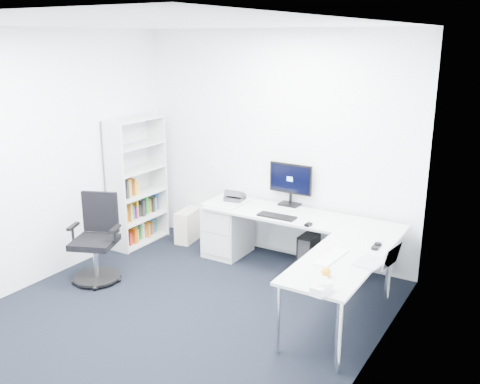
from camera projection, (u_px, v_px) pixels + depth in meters
The scene contains 21 objects.
ground at pixel (169, 323), 5.05m from camera, with size 4.20×4.20×0.00m, color black.
ceiling at pixel (157, 24), 4.29m from camera, with size 4.20×4.20×0.00m, color white.
wall_back at pixel (274, 145), 6.40m from camera, with size 3.60×0.02×2.70m, color white.
wall_left at pixel (28, 162), 5.56m from camera, with size 0.02×4.20×2.70m, color white.
wall_right at pixel (363, 220), 3.78m from camera, with size 0.02×4.20×2.70m, color white.
l_desk at pixel (288, 253), 5.83m from camera, with size 2.27×1.27×0.66m, color silver, non-canonical shape.
drawer_pedestal at pixel (228, 227), 6.58m from camera, with size 0.45×0.55×0.68m, color silver.
bookshelf at pixel (137, 182), 6.82m from camera, with size 0.32×0.82×1.64m, color silver, non-canonical shape.
task_chair at pixel (94, 240), 5.79m from camera, with size 0.54×0.54×0.96m, color black, non-canonical shape.
black_pc_tower at pixel (311, 250), 6.27m from camera, with size 0.18×0.41×0.40m, color black.
beige_pc_tower at pixel (188, 225), 7.05m from camera, with size 0.20×0.44×0.42m, color beige.
power_strip at pixel (331, 268), 6.19m from camera, with size 0.32×0.05×0.04m, color white.
monitor at pixel (290, 184), 6.32m from camera, with size 0.54×0.17×0.52m, color black, non-canonical shape.
black_keyboard at pixel (277, 216), 5.96m from camera, with size 0.44×0.15×0.02m, color black.
mouse at pixel (308, 225), 5.68m from camera, with size 0.05×0.09×0.03m, color black.
desk_phone at pixel (235, 196), 6.51m from camera, with size 0.21×0.21×0.15m, color #2F2F31, non-canonical shape.
laptop at pixel (371, 251), 4.72m from camera, with size 0.32×0.31×0.22m, color silver, non-canonical shape.
white_keyboard at pixel (331, 257), 4.85m from camera, with size 0.13×0.47×0.02m, color white.
headphones at pixel (377, 245), 5.10m from camera, with size 0.11×0.17×0.04m, color black, non-canonical shape.
orange_fruit at pixel (326, 272), 4.47m from camera, with size 0.08×0.08×0.08m, color orange.
tissue_box at pixel (322, 289), 4.19m from camera, with size 0.11×0.21×0.07m, color white.
Camera 1 is at (2.90, -3.51, 2.59)m, focal length 40.00 mm.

